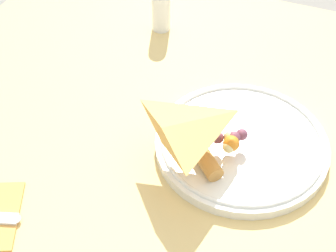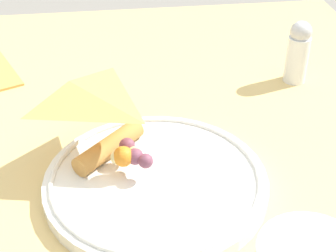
{
  "view_description": "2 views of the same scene",
  "coord_description": "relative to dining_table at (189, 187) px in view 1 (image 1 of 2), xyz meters",
  "views": [
    {
      "loc": [
        0.16,
        -0.5,
        1.29
      ],
      "look_at": [
        -0.04,
        0.01,
        0.73
      ],
      "focal_mm": 55.0,
      "sensor_mm": 36.0,
      "label": 1
    },
    {
      "loc": [
        0.52,
        -0.02,
        1.11
      ],
      "look_at": [
        -0.0,
        0.05,
        0.75
      ],
      "focal_mm": 55.0,
      "sensor_mm": 36.0,
      "label": 2
    }
  ],
  "objects": [
    {
      "name": "salt_shaker",
      "position": [
        -0.15,
        0.27,
        0.15
      ],
      "size": [
        0.03,
        0.03,
        0.1
      ],
      "color": "white",
      "rests_on": "dining_table"
    },
    {
      "name": "dining_table",
      "position": [
        0.0,
        0.0,
        0.0
      ],
      "size": [
        0.97,
        0.89,
        0.71
      ],
      "color": "#DBB770",
      "rests_on": "ground_plane"
    },
    {
      "name": "plate_pizza",
      "position": [
        0.07,
        0.02,
        0.12
      ],
      "size": [
        0.26,
        0.26,
        0.05
      ],
      "color": "white",
      "rests_on": "dining_table"
    }
  ]
}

